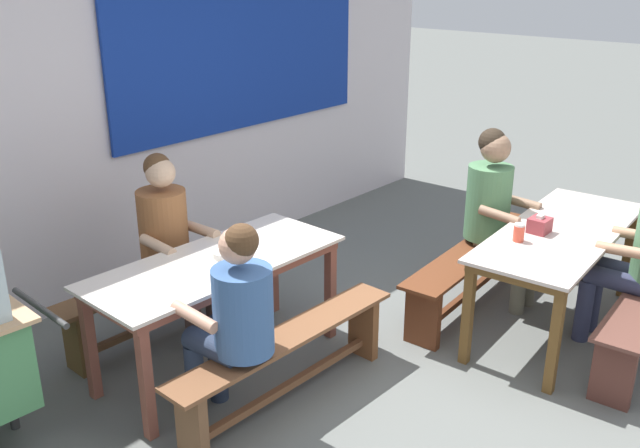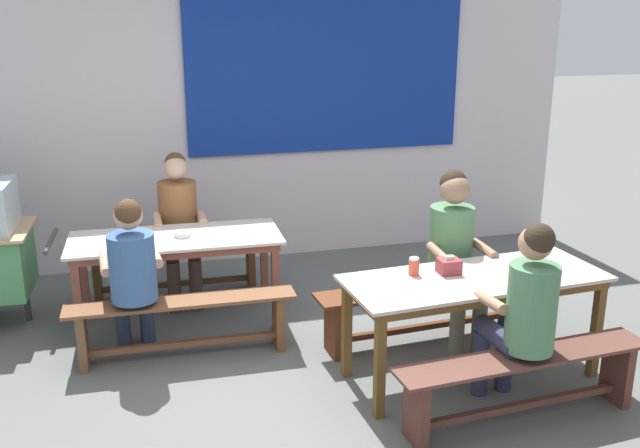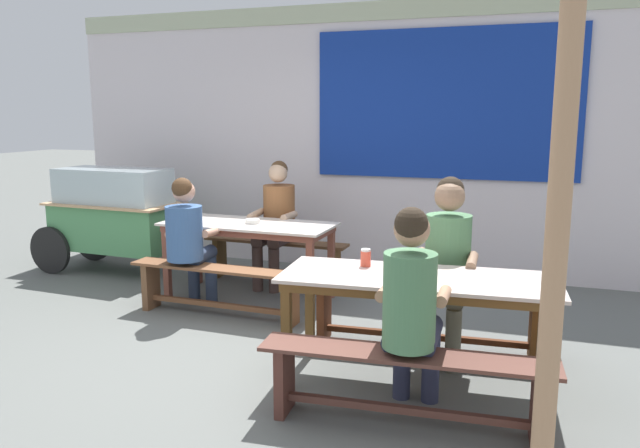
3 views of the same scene
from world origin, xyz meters
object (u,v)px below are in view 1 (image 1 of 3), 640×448
object	(u,v)px
bench_far_back	(163,294)
condiment_jar	(519,233)
soup_bowl	(224,255)
tissue_box	(540,225)
person_right_near_table	(496,205)
bench_near_back	(474,266)
dining_table_near	(561,240)
bench_far_front	(288,358)
dining_table_far	(217,271)
person_left_back_turned	(234,313)
person_center_facing	(171,237)

from	to	relation	value
bench_far_back	condiment_jar	xyz separation A→B (m)	(1.48, -1.88, 0.50)
soup_bowl	tissue_box	bearing A→B (deg)	-37.44
soup_bowl	person_right_near_table	bearing A→B (deg)	-23.14
condiment_jar	bench_near_back	bearing A→B (deg)	53.99
dining_table_near	bench_far_front	world-z (taller)	dining_table_near
person_right_near_table	tissue_box	bearing A→B (deg)	-119.58
dining_table_far	person_right_near_table	world-z (taller)	person_right_near_table
bench_far_front	dining_table_far	bearing A→B (deg)	88.66
condiment_jar	person_left_back_turned	bearing A→B (deg)	158.22
person_left_back_turned	tissue_box	bearing A→B (deg)	-20.30
person_center_facing	soup_bowl	bearing A→B (deg)	-91.40
bench_far_front	person_left_back_turned	xyz separation A→B (m)	(-0.33, 0.07, 0.40)
bench_near_back	condiment_jar	distance (m)	0.77
person_center_facing	bench_far_back	bearing A→B (deg)	125.84
dining_table_far	dining_table_near	xyz separation A→B (m)	(1.88, -1.40, 0.00)
condiment_jar	dining_table_far	bearing A→B (deg)	139.70
bench_far_back	dining_table_far	bearing A→B (deg)	-91.34
bench_far_back	tissue_box	world-z (taller)	tissue_box
soup_bowl	bench_near_back	bearing A→B (deg)	-23.56
bench_near_back	dining_table_near	bearing A→B (deg)	-85.85
bench_far_front	soup_bowl	world-z (taller)	soup_bowl
bench_far_front	bench_near_back	bearing A→B (deg)	-5.70
bench_near_back	person_left_back_turned	bearing A→B (deg)	173.22
dining_table_far	condiment_jar	world-z (taller)	condiment_jar
dining_table_near	tissue_box	xyz separation A→B (m)	(-0.15, 0.10, 0.13)
person_left_back_turned	bench_far_back	bearing A→B (deg)	72.77
soup_bowl	dining_table_far	bearing A→B (deg)	164.32
person_left_back_turned	dining_table_far	bearing A→B (deg)	57.52
bench_far_front	person_right_near_table	size ratio (longest dim) A/B	1.24
bench_far_back	person_center_facing	size ratio (longest dim) A/B	1.23
bench_near_back	tissue_box	size ratio (longest dim) A/B	12.72
dining_table_far	bench_far_front	xyz separation A→B (m)	(-0.01, -0.61, -0.37)
bench_near_back	condiment_jar	xyz separation A→B (m)	(-0.34, -0.47, 0.50)
bench_far_back	person_center_facing	world-z (taller)	person_center_facing
condiment_jar	person_center_facing	bearing A→B (deg)	128.36
bench_far_front	soup_bowl	xyz separation A→B (m)	(0.07, 0.59, 0.46)
dining_table_far	bench_near_back	xyz separation A→B (m)	(1.84, -0.79, -0.36)
bench_near_back	condiment_jar	world-z (taller)	condiment_jar
bench_near_back	person_right_near_table	world-z (taller)	person_right_near_table
bench_far_front	bench_far_back	bearing A→B (deg)	88.66
dining_table_near	bench_far_front	bearing A→B (deg)	157.34
bench_near_back	person_center_facing	xyz separation A→B (m)	(-1.77, 1.33, 0.42)
dining_table_near	person_right_near_table	xyz separation A→B (m)	(0.11, 0.56, 0.09)
bench_far_front	person_right_near_table	bearing A→B (deg)	-6.68
dining_table_far	person_right_near_table	bearing A→B (deg)	-22.95
bench_near_back	bench_far_back	bearing A→B (deg)	142.45
bench_far_back	person_right_near_table	bearing A→B (deg)	-36.28
bench_far_back	bench_far_front	bearing A→B (deg)	-91.34
dining_table_far	tissue_box	size ratio (longest dim) A/B	11.56
person_center_facing	person_left_back_turned	bearing A→B (deg)	-110.79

